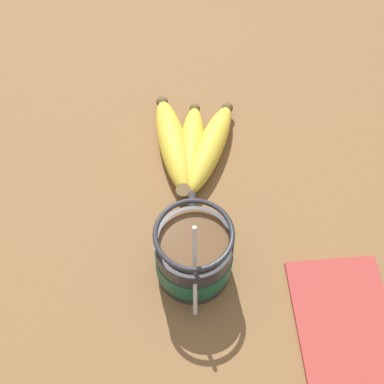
% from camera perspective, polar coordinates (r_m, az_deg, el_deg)
% --- Properties ---
extents(table, '(1.17, 1.17, 0.03)m').
position_cam_1_polar(table, '(0.71, -0.49, -6.11)').
color(table, brown).
rests_on(table, ground).
extents(coffee_mug, '(0.15, 0.09, 0.14)m').
position_cam_1_polar(coffee_mug, '(0.64, 0.49, -6.69)').
color(coffee_mug, '#28282D').
rests_on(coffee_mug, table).
extents(banana_bunch, '(0.19, 0.13, 0.04)m').
position_cam_1_polar(banana_bunch, '(0.75, 0.09, 4.83)').
color(banana_bunch, brown).
rests_on(banana_bunch, table).
extents(napkin, '(0.17, 0.12, 0.01)m').
position_cam_1_polar(napkin, '(0.68, 16.23, -13.25)').
color(napkin, '#A33833').
rests_on(napkin, table).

